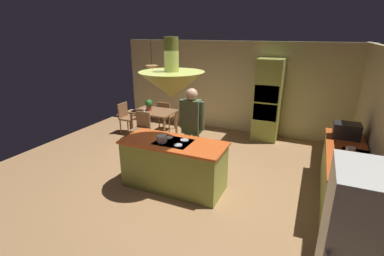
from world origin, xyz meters
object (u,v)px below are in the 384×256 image
at_px(kitchen_island, 174,164).
at_px(cooking_pot_on_cooktop, 162,139).
at_px(chair_by_back_wall, 165,114).
at_px(canister_sugar, 351,156).
at_px(dining_table, 154,115).
at_px(person_at_island, 192,125).
at_px(cup_on_table, 144,110).
at_px(potted_plant_on_table, 149,104).
at_px(chair_facing_island, 141,127).
at_px(canister_flour, 352,161).
at_px(canister_tea, 350,152).
at_px(chair_at_corner, 126,116).
at_px(microwave_on_counter, 347,131).
at_px(oven_tower, 268,100).

height_order(kitchen_island, cooking_pot_on_cooktop, cooking_pot_on_cooktop).
height_order(chair_by_back_wall, canister_sugar, canister_sugar).
bearing_deg(dining_table, chair_by_back_wall, 90.00).
distance_m(person_at_island, cup_on_table, 2.30).
relative_size(potted_plant_on_table, canister_sugar, 1.89).
bearing_deg(chair_facing_island, canister_flour, -15.47).
bearing_deg(potted_plant_on_table, canister_tea, -17.98).
bearing_deg(chair_at_corner, canister_tea, -105.49).
bearing_deg(potted_plant_on_table, canister_flour, -21.86).
relative_size(chair_facing_island, potted_plant_on_table, 2.90).
relative_size(chair_facing_island, cup_on_table, 9.67).
distance_m(canister_flour, canister_sugar, 0.18).
relative_size(canister_tea, microwave_on_counter, 0.35).
height_order(cup_on_table, cooking_pot_on_cooktop, cooking_pot_on_cooktop).
bearing_deg(chair_by_back_wall, canister_sugar, 152.92).
distance_m(kitchen_island, dining_table, 2.71).
xyz_separation_m(dining_table, canister_flour, (4.54, -1.88, 0.34)).
bearing_deg(oven_tower, kitchen_island, -108.74).
distance_m(oven_tower, cup_on_table, 3.28).
bearing_deg(person_at_island, oven_tower, 67.83).
xyz_separation_m(chair_facing_island, canister_flour, (4.54, -1.26, 0.49)).
xyz_separation_m(cup_on_table, microwave_on_counter, (4.73, -0.40, 0.25)).
relative_size(dining_table, chair_at_corner, 1.29).
distance_m(person_at_island, canister_tea, 2.79).
bearing_deg(canister_flour, cup_on_table, 160.44).
bearing_deg(canister_tea, cup_on_table, 164.41).
xyz_separation_m(chair_at_corner, cup_on_table, (0.75, -0.20, 0.30)).
bearing_deg(chair_at_corner, oven_tower, -73.00).
bearing_deg(chair_facing_island, cup_on_table, 113.71).
bearing_deg(oven_tower, cup_on_table, -155.76).
bearing_deg(potted_plant_on_table, microwave_on_counter, -7.38).
bearing_deg(chair_facing_island, canister_sugar, -13.34).
distance_m(chair_by_back_wall, canister_sugar, 5.12).
xyz_separation_m(chair_facing_island, potted_plant_on_table, (-0.15, 0.62, 0.42)).
height_order(oven_tower, cooking_pot_on_cooktop, oven_tower).
bearing_deg(person_at_island, microwave_on_counter, 16.27).
bearing_deg(canister_sugar, cooking_pot_on_cooktop, -169.96).
relative_size(chair_by_back_wall, microwave_on_counter, 1.89).
xyz_separation_m(person_at_island, potted_plant_on_table, (-1.90, 1.42, -0.09)).
relative_size(chair_facing_island, canister_sugar, 5.49).
xyz_separation_m(oven_tower, person_at_island, (-1.04, -2.56, -0.05)).
xyz_separation_m(kitchen_island, person_at_island, (0.06, 0.68, 0.56)).
distance_m(potted_plant_on_table, microwave_on_counter, 4.73).
height_order(dining_table, chair_at_corner, chair_at_corner).
distance_m(oven_tower, canister_tea, 3.18).
height_order(kitchen_island, chair_facing_island, kitchen_island).
relative_size(kitchen_island, chair_by_back_wall, 2.19).
relative_size(kitchen_island, chair_facing_island, 2.19).
distance_m(dining_table, cooking_pot_on_cooktop, 2.73).
bearing_deg(chair_at_corner, person_at_island, -117.73).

